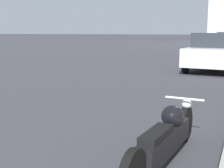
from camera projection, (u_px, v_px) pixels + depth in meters
The scene contains 2 objects.
motorcycle at pixel (166, 137), 4.23m from camera, with size 0.62×2.66×0.75m.
parked_car_silver at pixel (213, 52), 14.08m from camera, with size 2.23×4.42×1.72m.
Camera 1 is at (3.97, 1.02, 1.77)m, focal length 50.00 mm.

